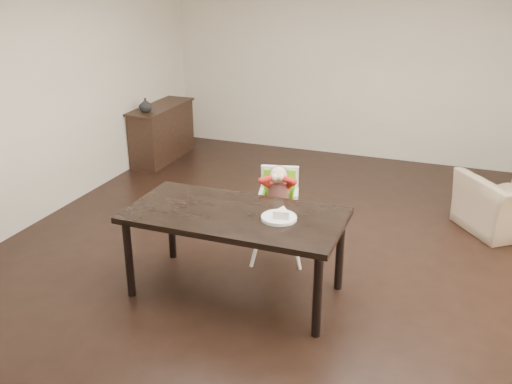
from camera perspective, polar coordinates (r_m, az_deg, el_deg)
ground at (r=5.50m, az=4.30°, el=-7.16°), size 7.00×7.00×0.00m
room_walls at (r=4.88m, az=4.92°, el=12.26°), size 6.02×7.02×2.71m
dining_table at (r=4.75m, az=-2.12°, el=-2.98°), size 1.80×0.90×0.75m
high_chair at (r=5.36m, az=2.28°, el=-0.10°), size 0.47×0.47×0.94m
plate at (r=4.59m, az=2.41°, el=-2.42°), size 0.36×0.36×0.08m
sideboard at (r=8.40m, az=-9.36°, el=5.92°), size 0.44×1.26×0.79m
vase at (r=7.95m, az=-10.99°, el=8.51°), size 0.22×0.22×0.18m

